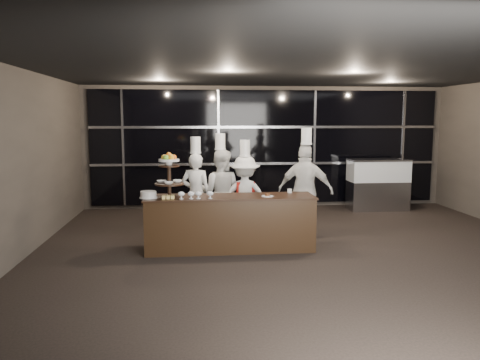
{
  "coord_description": "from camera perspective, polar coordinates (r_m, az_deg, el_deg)",
  "views": [
    {
      "loc": [
        -1.78,
        -6.55,
        2.21
      ],
      "look_at": [
        -1.01,
        1.45,
        1.15
      ],
      "focal_mm": 35.0,
      "sensor_mm": 36.0,
      "label": 1
    }
  ],
  "objects": [
    {
      "name": "pastry_squares",
      "position": [
        7.66,
        -8.73,
        -2.07
      ],
      "size": [
        0.19,
        0.13,
        0.05
      ],
      "color": "#EFD375",
      "rests_on": "buffet_counter"
    },
    {
      "name": "display_stand",
      "position": [
        7.76,
        -8.64,
        0.98
      ],
      "size": [
        0.48,
        0.48,
        0.74
      ],
      "color": "black",
      "rests_on": "buffet_counter"
    },
    {
      "name": "chef_c",
      "position": [
        8.84,
        0.59,
        -1.87
      ],
      "size": [
        1.04,
        0.68,
        1.81
      ],
      "color": "white",
      "rests_on": "ground"
    },
    {
      "name": "buffet_counter",
      "position": [
        7.92,
        -1.24,
        -5.22
      ],
      "size": [
        2.84,
        0.74,
        0.92
      ],
      "color": "black",
      "rests_on": "ground"
    },
    {
      "name": "room",
      "position": [
        6.83,
        9.62,
        1.43
      ],
      "size": [
        10.0,
        10.0,
        10.0
      ],
      "color": "black",
      "rests_on": "ground"
    },
    {
      "name": "compotes",
      "position": [
        7.58,
        -5.48,
        -1.7
      ],
      "size": [
        0.58,
        0.11,
        0.12
      ],
      "color": "silver",
      "rests_on": "buffet_counter"
    },
    {
      "name": "chef_b",
      "position": [
        8.89,
        -2.4,
        -1.42
      ],
      "size": [
        0.92,
        0.8,
        1.93
      ],
      "color": "white",
      "rests_on": "ground"
    },
    {
      "name": "chef_a",
      "position": [
        8.81,
        -5.38,
        -1.6
      ],
      "size": [
        0.67,
        0.54,
        1.88
      ],
      "color": "white",
      "rests_on": "ground"
    },
    {
      "name": "layer_cake",
      "position": [
        7.79,
        -11.1,
        -1.76
      ],
      "size": [
        0.3,
        0.3,
        0.11
      ],
      "color": "white",
      "rests_on": "buffet_counter"
    },
    {
      "name": "window_wall",
      "position": [
        11.65,
        3.28,
        4.02
      ],
      "size": [
        8.6,
        0.1,
        2.8
      ],
      "color": "black",
      "rests_on": "ground"
    },
    {
      "name": "display_case",
      "position": [
        11.81,
        16.46,
        -0.21
      ],
      "size": [
        1.42,
        0.62,
        1.24
      ],
      "color": "#A5A5AA",
      "rests_on": "ground"
    },
    {
      "name": "small_plate",
      "position": [
        7.8,
        3.36,
        -1.91
      ],
      "size": [
        0.2,
        0.2,
        0.05
      ],
      "color": "white",
      "rests_on": "buffet_counter"
    },
    {
      "name": "chef_cup",
      "position": [
        8.22,
        6.07,
        -1.32
      ],
      "size": [
        0.08,
        0.08,
        0.07
      ],
      "primitive_type": "cylinder",
      "color": "white",
      "rests_on": "buffet_counter"
    },
    {
      "name": "chef_d",
      "position": [
        8.78,
        7.99,
        -1.23
      ],
      "size": [
        1.11,
        0.76,
        2.04
      ],
      "color": "silver",
      "rests_on": "ground"
    }
  ]
}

